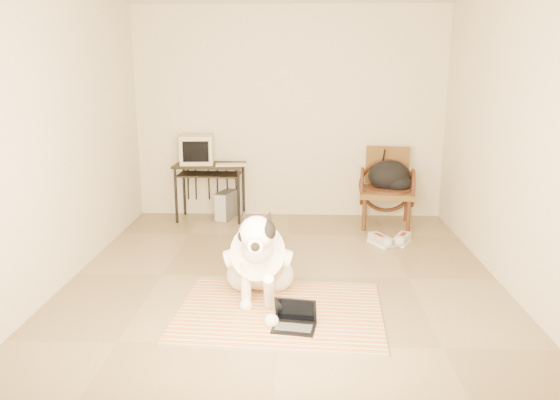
# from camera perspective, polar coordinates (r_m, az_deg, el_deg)

# --- Properties ---
(floor) EXTENTS (4.50, 4.50, 0.00)m
(floor) POSITION_cam_1_polar(r_m,az_deg,el_deg) (5.24, 0.41, -8.00)
(floor) COLOR #8C7856
(floor) RESTS_ON ground
(wall_back) EXTENTS (4.50, 0.00, 4.50)m
(wall_back) POSITION_cam_1_polar(r_m,az_deg,el_deg) (7.14, 0.98, 9.01)
(wall_back) COLOR beige
(wall_back) RESTS_ON floor
(wall_front) EXTENTS (4.50, 0.00, 4.50)m
(wall_front) POSITION_cam_1_polar(r_m,az_deg,el_deg) (2.68, -1.00, 1.01)
(wall_front) COLOR beige
(wall_front) RESTS_ON floor
(wall_left) EXTENTS (0.00, 4.50, 4.50)m
(wall_left) POSITION_cam_1_polar(r_m,az_deg,el_deg) (5.35, -21.66, 6.44)
(wall_left) COLOR beige
(wall_left) RESTS_ON floor
(wall_right) EXTENTS (0.00, 4.50, 4.50)m
(wall_right) POSITION_cam_1_polar(r_m,az_deg,el_deg) (5.24, 23.01, 6.19)
(wall_right) COLOR beige
(wall_right) RESTS_ON floor
(rug) EXTENTS (1.72, 1.35, 0.02)m
(rug) POSITION_cam_1_polar(r_m,az_deg,el_deg) (4.52, -0.03, -11.55)
(rug) COLOR orange
(rug) RESTS_ON floor
(dog) EXTENTS (0.59, 1.23, 0.89)m
(dog) POSITION_cam_1_polar(r_m,az_deg,el_deg) (4.63, -2.20, -6.31)
(dog) COLOR white
(dog) RESTS_ON rug
(laptop) EXTENTS (0.35, 0.28, 0.22)m
(laptop) POSITION_cam_1_polar(r_m,az_deg,el_deg) (4.23, 1.53, -12.45)
(laptop) COLOR black
(laptop) RESTS_ON rug
(computer_desk) EXTENTS (0.90, 0.53, 0.73)m
(computer_desk) POSITION_cam_1_polar(r_m,az_deg,el_deg) (7.05, -7.35, 2.91)
(computer_desk) COLOR black
(computer_desk) RESTS_ON floor
(crt_monitor) EXTENTS (0.44, 0.43, 0.37)m
(crt_monitor) POSITION_cam_1_polar(r_m,az_deg,el_deg) (7.06, -8.66, 5.25)
(crt_monitor) COLOR #C3B899
(crt_monitor) RESTS_ON computer_desk
(desk_keyboard) EXTENTS (0.39, 0.19, 0.02)m
(desk_keyboard) POSITION_cam_1_polar(r_m,az_deg,el_deg) (6.88, -5.15, 3.69)
(desk_keyboard) COLOR #C3B899
(desk_keyboard) RESTS_ON computer_desk
(pc_tower) EXTENTS (0.27, 0.42, 0.36)m
(pc_tower) POSITION_cam_1_polar(r_m,az_deg,el_deg) (7.15, -5.64, -0.56)
(pc_tower) COLOR #49494B
(pc_tower) RESTS_ON floor
(rattan_chair) EXTENTS (0.71, 0.69, 0.96)m
(rattan_chair) POSITION_cam_1_polar(r_m,az_deg,el_deg) (6.92, 11.09, 1.34)
(rattan_chair) COLOR brown
(rattan_chair) RESTS_ON floor
(backpack) EXTENTS (0.52, 0.44, 0.38)m
(backpack) POSITION_cam_1_polar(r_m,az_deg,el_deg) (6.87, 11.48, 2.38)
(backpack) COLOR black
(backpack) RESTS_ON rattan_chair
(sneaker_left) EXTENTS (0.26, 0.34, 0.11)m
(sneaker_left) POSITION_cam_1_polar(r_m,az_deg,el_deg) (6.22, 10.39, -4.18)
(sneaker_left) COLOR white
(sneaker_left) RESTS_ON floor
(sneaker_right) EXTENTS (0.25, 0.33, 0.11)m
(sneaker_right) POSITION_cam_1_polar(r_m,az_deg,el_deg) (6.31, 12.68, -4.05)
(sneaker_right) COLOR white
(sneaker_right) RESTS_ON floor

